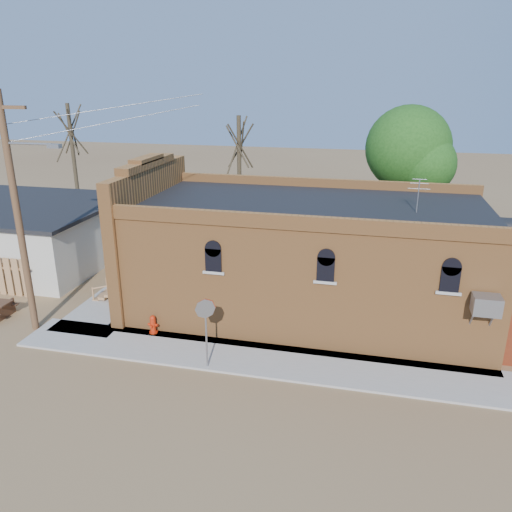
% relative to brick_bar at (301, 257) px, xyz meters
% --- Properties ---
extents(ground, '(120.00, 120.00, 0.00)m').
position_rel_brick_bar_xyz_m(ground, '(-1.64, -5.49, -2.34)').
color(ground, brown).
rests_on(ground, ground).
extents(sidewalk_south, '(19.00, 2.20, 0.08)m').
position_rel_brick_bar_xyz_m(sidewalk_south, '(-0.14, -4.59, -2.30)').
color(sidewalk_south, '#9E9991').
rests_on(sidewalk_south, ground).
extents(sidewalk_west, '(2.60, 10.00, 0.08)m').
position_rel_brick_bar_xyz_m(sidewalk_west, '(-7.94, 0.51, -2.30)').
color(sidewalk_west, '#9E9991').
rests_on(sidewalk_west, ground).
extents(brick_bar, '(16.40, 7.97, 6.30)m').
position_rel_brick_bar_xyz_m(brick_bar, '(0.00, 0.00, 0.00)').
color(brick_bar, '#B46E37').
rests_on(brick_bar, ground).
extents(utility_pole, '(3.12, 0.26, 9.00)m').
position_rel_brick_bar_xyz_m(utility_pole, '(-9.79, -4.29, 2.43)').
color(utility_pole, brown).
rests_on(utility_pole, ground).
extents(tree_bare_near, '(2.80, 2.80, 7.65)m').
position_rel_brick_bar_xyz_m(tree_bare_near, '(-4.64, 7.51, 3.62)').
color(tree_bare_near, '#443827').
rests_on(tree_bare_near, ground).
extents(tree_bare_far, '(2.80, 2.80, 8.16)m').
position_rel_brick_bar_xyz_m(tree_bare_far, '(-15.64, 8.51, 4.02)').
color(tree_bare_far, '#443827').
rests_on(tree_bare_far, ground).
extents(tree_leafy, '(4.40, 4.40, 8.15)m').
position_rel_brick_bar_xyz_m(tree_leafy, '(4.36, 8.01, 3.59)').
color(tree_leafy, '#443827').
rests_on(tree_leafy, ground).
extents(fire_hydrant, '(0.42, 0.40, 0.73)m').
position_rel_brick_bar_xyz_m(fire_hydrant, '(-5.09, -3.70, -1.90)').
color(fire_hydrant, '#B3220A').
rests_on(fire_hydrant, sidewalk_south).
extents(stop_sign, '(0.60, 0.41, 2.49)m').
position_rel_brick_bar_xyz_m(stop_sign, '(-2.31, -5.49, -0.34)').
color(stop_sign, gray).
rests_on(stop_sign, sidewalk_south).
extents(trash_barrel, '(0.61, 0.61, 0.74)m').
position_rel_brick_bar_xyz_m(trash_barrel, '(-6.94, -1.73, -1.89)').
color(trash_barrel, navy).
rests_on(trash_barrel, sidewalk_west).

